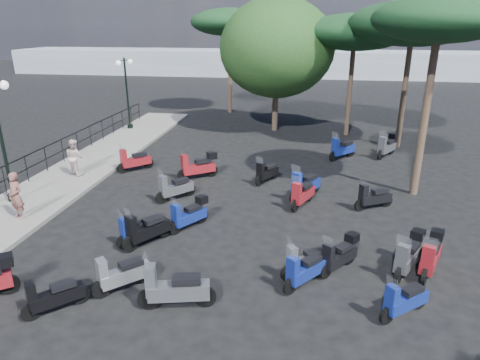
# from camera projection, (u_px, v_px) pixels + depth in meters

# --- Properties ---
(ground) EXTENTS (120.00, 120.00, 0.00)m
(ground) POSITION_uv_depth(u_px,v_px,m) (189.00, 238.00, 13.42)
(ground) COLOR black
(ground) RESTS_ON ground
(sidewalk) EXTENTS (3.00, 30.00, 0.15)m
(sidewalk) POSITION_uv_depth(u_px,v_px,m) (51.00, 189.00, 17.12)
(sidewalk) COLOR slate
(sidewalk) RESTS_ON ground
(railing) EXTENTS (0.04, 26.04, 1.10)m
(railing) POSITION_uv_depth(u_px,v_px,m) (15.00, 170.00, 16.84)
(railing) COLOR black
(railing) RESTS_ON sidewalk
(lamp_post_1) EXTENTS (0.55, 1.28, 4.43)m
(lamp_post_1) POSITION_uv_depth(u_px,v_px,m) (0.00, 134.00, 14.98)
(lamp_post_1) COLOR black
(lamp_post_1) RESTS_ON sidewalk
(lamp_post_2) EXTENTS (0.64, 1.19, 4.25)m
(lamp_post_2) POSITION_uv_depth(u_px,v_px,m) (127.00, 89.00, 25.88)
(lamp_post_2) COLOR black
(lamp_post_2) RESTS_ON sidewalk
(woman) EXTENTS (0.68, 0.56, 1.61)m
(woman) POSITION_uv_depth(u_px,v_px,m) (16.00, 196.00, 14.13)
(woman) COLOR brown
(woman) RESTS_ON sidewalk
(pedestrian_far) EXTENTS (0.94, 0.85, 1.57)m
(pedestrian_far) POSITION_uv_depth(u_px,v_px,m) (74.00, 157.00, 18.27)
(pedestrian_far) COLOR beige
(pedestrian_far) RESTS_ON sidewalk
(scooter_2) EXTENTS (1.16, 1.14, 1.22)m
(scooter_2) POSITION_uv_depth(u_px,v_px,m) (53.00, 296.00, 9.83)
(scooter_2) COLOR black
(scooter_2) RESTS_ON ground
(scooter_3) EXTENTS (1.04, 1.26, 1.23)m
(scooter_3) POSITION_uv_depth(u_px,v_px,m) (138.00, 230.00, 12.94)
(scooter_3) COLOR black
(scooter_3) RESTS_ON ground
(scooter_4) EXTENTS (1.29, 1.29, 1.37)m
(scooter_4) POSITION_uv_depth(u_px,v_px,m) (134.00, 161.00, 19.30)
(scooter_4) COLOR black
(scooter_4) RESTS_ON ground
(scooter_6) EXTENTS (1.25, 1.22, 1.31)m
(scooter_6) POSITION_uv_depth(u_px,v_px,m) (122.00, 274.00, 10.63)
(scooter_6) COLOR black
(scooter_6) RESTS_ON ground
(scooter_7) EXTENTS (1.03, 1.41, 1.28)m
(scooter_7) POSITION_uv_depth(u_px,v_px,m) (189.00, 215.00, 13.87)
(scooter_7) COLOR black
(scooter_7) RESTS_ON ground
(scooter_8) EXTENTS (1.11, 1.51, 1.40)m
(scooter_8) POSITION_uv_depth(u_px,v_px,m) (146.00, 230.00, 12.83)
(scooter_8) COLOR black
(scooter_8) RESTS_ON ground
(scooter_9) EXTENTS (1.21, 1.35, 1.36)m
(scooter_9) POSITION_uv_depth(u_px,v_px,m) (175.00, 188.00, 16.12)
(scooter_9) COLOR black
(scooter_9) RESTS_ON ground
(scooter_10) EXTENTS (1.59, 1.21, 1.46)m
(scooter_10) POSITION_uv_depth(u_px,v_px,m) (198.00, 166.00, 18.31)
(scooter_10) COLOR black
(scooter_10) RESTS_ON ground
(scooter_12) EXTENTS (1.83, 0.71, 1.47)m
(scooter_12) POSITION_uv_depth(u_px,v_px,m) (175.00, 289.00, 9.95)
(scooter_12) COLOR black
(scooter_12) RESTS_ON ground
(scooter_13) EXTENTS (1.08, 1.27, 1.25)m
(scooter_13) POSITION_uv_depth(u_px,v_px,m) (304.00, 271.00, 10.81)
(scooter_13) COLOR black
(scooter_13) RESTS_ON ground
(scooter_14) EXTENTS (1.15, 1.62, 1.49)m
(scooter_14) POSITION_uv_depth(u_px,v_px,m) (305.00, 186.00, 16.25)
(scooter_14) COLOR black
(scooter_14) RESTS_ON ground
(scooter_15) EXTENTS (0.90, 1.42, 1.25)m
(scooter_15) POSITION_uv_depth(u_px,v_px,m) (266.00, 173.00, 17.89)
(scooter_15) COLOR black
(scooter_15) RESTS_ON ground
(scooter_17) EXTENTS (1.23, 1.03, 1.20)m
(scooter_17) POSITION_uv_depth(u_px,v_px,m) (404.00, 301.00, 9.68)
(scooter_17) COLOR black
(scooter_17) RESTS_ON ground
(scooter_18) EXTENTS (1.39, 0.95, 1.26)m
(scooter_18) POSITION_uv_depth(u_px,v_px,m) (306.00, 262.00, 11.20)
(scooter_18) COLOR black
(scooter_18) RESTS_ON ground
(scooter_19) EXTENTS (1.09, 1.29, 1.23)m
(scooter_19) POSITION_uv_depth(u_px,v_px,m) (339.00, 255.00, 11.49)
(scooter_19) COLOR black
(scooter_19) RESTS_ON ground
(scooter_20) EXTENTS (0.88, 1.60, 1.36)m
(scooter_20) POSITION_uv_depth(u_px,v_px,m) (302.00, 194.00, 15.53)
(scooter_20) COLOR black
(scooter_20) RESTS_ON ground
(scooter_21) EXTENTS (1.32, 1.41, 1.45)m
(scooter_21) POSITION_uv_depth(u_px,v_px,m) (342.00, 149.00, 20.97)
(scooter_21) COLOR black
(scooter_21) RESTS_ON ground
(scooter_24) EXTENTS (1.02, 1.55, 1.36)m
(scooter_24) POSITION_uv_depth(u_px,v_px,m) (408.00, 256.00, 11.37)
(scooter_24) COLOR black
(scooter_24) RESTS_ON ground
(scooter_25) EXTENTS (0.91, 1.60, 1.36)m
(scooter_25) POSITION_uv_depth(u_px,v_px,m) (431.00, 256.00, 11.34)
(scooter_25) COLOR black
(scooter_25) RESTS_ON ground
(scooter_26) EXTENTS (1.43, 0.89, 1.26)m
(scooter_26) POSITION_uv_depth(u_px,v_px,m) (373.00, 198.00, 15.33)
(scooter_26) COLOR black
(scooter_26) RESTS_ON ground
(scooter_27) EXTENTS (1.14, 1.60, 1.44)m
(scooter_27) POSITION_uv_depth(u_px,v_px,m) (387.00, 146.00, 21.32)
(scooter_27) COLOR black
(scooter_27) RESTS_ON ground
(broadleaf_tree) EXTENTS (6.79, 6.79, 7.82)m
(broadleaf_tree) POSITION_uv_depth(u_px,v_px,m) (277.00, 48.00, 25.15)
(broadleaf_tree) COLOR #38281E
(broadleaf_tree) RESTS_ON ground
(pine_0) EXTENTS (5.81, 5.81, 6.88)m
(pine_0) POSITION_uv_depth(u_px,v_px,m) (355.00, 32.00, 23.72)
(pine_0) COLOR #38281E
(pine_0) RESTS_ON ground
(pine_1) EXTENTS (6.37, 6.37, 7.43)m
(pine_1) POSITION_uv_depth(u_px,v_px,m) (413.00, 24.00, 21.05)
(pine_1) COLOR #38281E
(pine_1) RESTS_ON ground
(pine_2) EXTENTS (5.45, 5.45, 7.34)m
(pine_2) POSITION_uv_depth(u_px,v_px,m) (229.00, 22.00, 29.97)
(pine_2) COLOR #38281E
(pine_2) RESTS_ON ground
(pine_3) EXTENTS (4.63, 4.63, 7.27)m
(pine_3) POSITION_uv_depth(u_px,v_px,m) (439.00, 20.00, 14.65)
(pine_3) COLOR #38281E
(pine_3) RESTS_ON ground
(distant_hills) EXTENTS (70.00, 8.00, 3.00)m
(distant_hills) POSITION_uv_depth(u_px,v_px,m) (282.00, 63.00, 54.60)
(distant_hills) COLOR gray
(distant_hills) RESTS_ON ground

